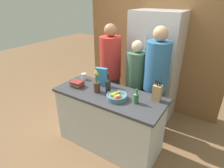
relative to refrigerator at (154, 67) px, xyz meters
name	(u,v)px	position (x,y,z in m)	size (l,w,h in m)	color
ground_plane	(109,143)	(-0.20, -1.19, -0.98)	(14.00, 14.00, 0.00)	brown
kitchen_island	(109,120)	(-0.20, -1.19, -0.53)	(1.62, 0.67, 0.91)	silver
back_wall_wood	(152,45)	(-0.20, 0.36, 0.32)	(2.82, 0.12, 2.60)	brown
refrigerator	(154,67)	(0.00, 0.00, 0.00)	(0.85, 0.63, 1.97)	#B7B7BC
fruit_bowl	(117,96)	(-0.03, -1.27, -0.03)	(0.29, 0.29, 0.10)	slate
knife_block	(157,93)	(0.43, -1.00, 0.04)	(0.11, 0.09, 0.30)	tan
flower_vase	(97,86)	(-0.38, -1.24, 0.03)	(0.09, 0.09, 0.34)	#4C2D1E
cereal_box	(102,77)	(-0.45, -1.01, 0.07)	(0.19, 0.10, 0.28)	teal
coffee_mug	(84,76)	(-0.83, -1.00, -0.02)	(0.12, 0.08, 0.10)	silver
book_stack	(77,84)	(-0.74, -1.26, -0.03)	(0.21, 0.17, 0.09)	maroon
bottle_oil	(136,98)	(0.24, -1.21, 0.01)	(0.07, 0.07, 0.20)	#286633
bottle_vinegar	(108,85)	(-0.22, -1.18, 0.05)	(0.07, 0.07, 0.30)	black
person_at_sink	(111,69)	(-0.59, -0.55, 0.02)	(0.36, 0.36, 1.78)	#383842
person_in_blue	(135,82)	(-0.09, -0.57, -0.10)	(0.32, 0.32, 1.57)	#383842
person_in_red_tee	(156,80)	(0.26, -0.61, 0.04)	(0.36, 0.36, 1.82)	#383842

